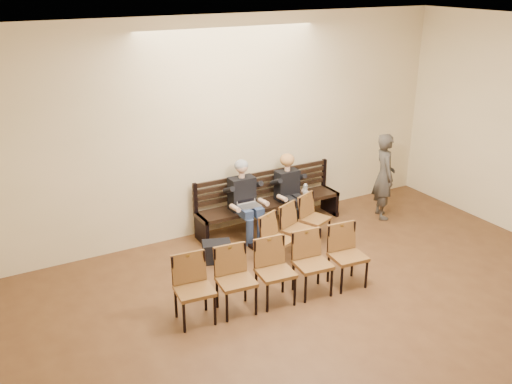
% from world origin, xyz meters
% --- Properties ---
extents(room_walls, '(8.02, 10.01, 3.51)m').
position_xyz_m(room_walls, '(0.00, 0.79, 2.54)').
color(room_walls, beige).
rests_on(room_walls, ground).
extents(bench, '(2.60, 0.90, 0.45)m').
position_xyz_m(bench, '(0.55, 4.65, 0.23)').
color(bench, black).
rests_on(bench, ground).
extents(seated_man, '(0.52, 0.71, 1.24)m').
position_xyz_m(seated_man, '(0.02, 4.53, 0.62)').
color(seated_man, black).
rests_on(seated_man, ground).
extents(seated_woman, '(0.49, 0.67, 1.13)m').
position_xyz_m(seated_woman, '(0.88, 4.53, 0.57)').
color(seated_woman, black).
rests_on(seated_woman, ground).
extents(laptop, '(0.38, 0.33, 0.24)m').
position_xyz_m(laptop, '(0.03, 4.39, 0.57)').
color(laptop, silver).
rests_on(laptop, bench).
extents(water_bottle, '(0.08, 0.08, 0.24)m').
position_xyz_m(water_bottle, '(1.03, 4.29, 0.57)').
color(water_bottle, silver).
rests_on(water_bottle, bench).
extents(bag, '(0.49, 0.41, 0.31)m').
position_xyz_m(bag, '(-0.76, 3.97, 0.15)').
color(bag, black).
rests_on(bag, ground).
extents(passerby, '(0.64, 0.75, 1.75)m').
position_xyz_m(passerby, '(2.51, 4.05, 0.88)').
color(passerby, '#3B3630').
rests_on(passerby, ground).
extents(chair_row_front, '(1.47, 0.94, 0.79)m').
position_xyz_m(chair_row_front, '(0.43, 3.60, 0.39)').
color(chair_row_front, brown).
rests_on(chair_row_front, ground).
extents(chair_row_back, '(2.69, 0.73, 0.87)m').
position_xyz_m(chair_row_back, '(-0.58, 2.57, 0.43)').
color(chair_row_back, brown).
rests_on(chair_row_back, ground).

